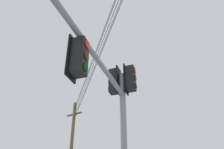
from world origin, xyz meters
TOP-DOWN VIEW (x-y plane):
  - signal_mast_assembly at (0.70, 1.39)m, footprint 3.98×5.02m

SIDE VIEW (x-z plane):
  - signal_mast_assembly at x=0.70m, z-range 1.37..7.73m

